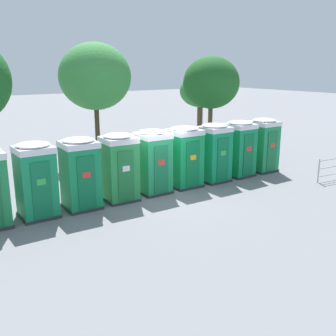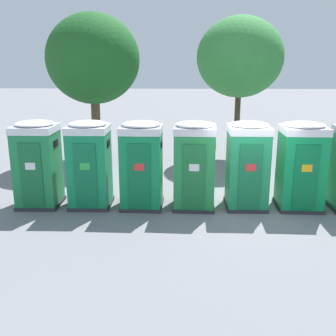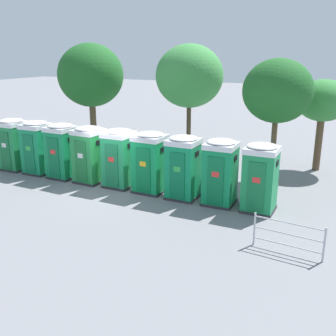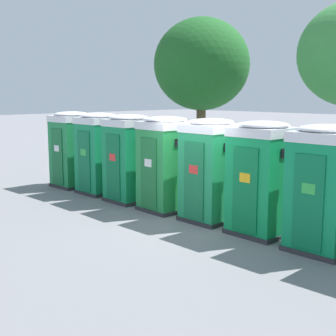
{
  "view_description": "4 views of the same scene",
  "coord_description": "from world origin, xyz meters",
  "px_view_note": "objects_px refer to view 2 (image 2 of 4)",
  "views": [
    {
      "loc": [
        -7.9,
        -12.44,
        4.88
      ],
      "look_at": [
        0.66,
        0.23,
        0.92
      ],
      "focal_mm": 42.0,
      "sensor_mm": 36.0,
      "label": 1
    },
    {
      "loc": [
        -1.86,
        -10.77,
        4.06
      ],
      "look_at": [
        -2.29,
        0.24,
        1.17
      ],
      "focal_mm": 42.0,
      "sensor_mm": 36.0,
      "label": 2
    },
    {
      "loc": [
        9.05,
        -13.41,
        5.65
      ],
      "look_at": [
        2.37,
        0.22,
        1.15
      ],
      "focal_mm": 42.0,
      "sensor_mm": 36.0,
      "label": 3
    },
    {
      "loc": [
        7.48,
        -8.26,
        3.12
      ],
      "look_at": [
        -1.45,
        0.23,
        1.16
      ],
      "focal_mm": 50.0,
      "sensor_mm": 36.0,
      "label": 4
    }
  ],
  "objects_px": {
    "street_tree_1": "(93,60)",
    "street_tree_2": "(240,57)",
    "portapotty_0": "(38,163)",
    "portapotty_2": "(142,164)",
    "portapotty_5": "(301,165)",
    "portapotty_1": "(90,164)",
    "portapotty_4": "(247,165)",
    "portapotty_3": "(194,165)"
  },
  "relations": [
    {
      "from": "portapotty_0",
      "to": "portapotty_2",
      "type": "relative_size",
      "value": 1.0
    },
    {
      "from": "portapotty_0",
      "to": "street_tree_1",
      "type": "xyz_separation_m",
      "value": [
        0.44,
        5.94,
        3.0
      ]
    },
    {
      "from": "portapotty_2",
      "to": "street_tree_2",
      "type": "bearing_deg",
      "value": 61.11
    },
    {
      "from": "portapotty_0",
      "to": "portapotty_4",
      "type": "distance_m",
      "value": 6.1
    },
    {
      "from": "street_tree_1",
      "to": "street_tree_2",
      "type": "bearing_deg",
      "value": 4.85
    },
    {
      "from": "portapotty_0",
      "to": "portapotty_3",
      "type": "bearing_deg",
      "value": 0.24
    },
    {
      "from": "portapotty_4",
      "to": "street_tree_1",
      "type": "bearing_deg",
      "value": 134.04
    },
    {
      "from": "portapotty_0",
      "to": "portapotty_2",
      "type": "height_order",
      "value": "same"
    },
    {
      "from": "street_tree_1",
      "to": "portapotty_0",
      "type": "bearing_deg",
      "value": -94.25
    },
    {
      "from": "portapotty_0",
      "to": "portapotty_2",
      "type": "bearing_deg",
      "value": 0.13
    },
    {
      "from": "portapotty_3",
      "to": "portapotty_4",
      "type": "height_order",
      "value": "same"
    },
    {
      "from": "portapotty_0",
      "to": "portapotty_5",
      "type": "distance_m",
      "value": 7.63
    },
    {
      "from": "portapotty_2",
      "to": "portapotty_3",
      "type": "height_order",
      "value": "same"
    },
    {
      "from": "portapotty_5",
      "to": "street_tree_2",
      "type": "relative_size",
      "value": 0.42
    },
    {
      "from": "portapotty_2",
      "to": "street_tree_2",
      "type": "distance_m",
      "value": 8.0
    },
    {
      "from": "portapotty_0",
      "to": "portapotty_4",
      "type": "height_order",
      "value": "same"
    },
    {
      "from": "portapotty_3",
      "to": "street_tree_1",
      "type": "distance_m",
      "value": 7.82
    },
    {
      "from": "portapotty_0",
      "to": "portapotty_1",
      "type": "distance_m",
      "value": 1.53
    },
    {
      "from": "portapotty_3",
      "to": "portapotty_5",
      "type": "xyz_separation_m",
      "value": [
        3.05,
        0.06,
        -0.0
      ]
    },
    {
      "from": "portapotty_4",
      "to": "street_tree_2",
      "type": "relative_size",
      "value": 0.42
    },
    {
      "from": "portapotty_2",
      "to": "portapotty_5",
      "type": "xyz_separation_m",
      "value": [
        4.58,
        0.07,
        -0.0
      ]
    },
    {
      "from": "portapotty_2",
      "to": "portapotty_4",
      "type": "bearing_deg",
      "value": 1.58
    },
    {
      "from": "portapotty_5",
      "to": "street_tree_1",
      "type": "xyz_separation_m",
      "value": [
        -7.18,
        5.86,
        3.0
      ]
    },
    {
      "from": "portapotty_1",
      "to": "portapotty_5",
      "type": "relative_size",
      "value": 1.0
    },
    {
      "from": "portapotty_2",
      "to": "portapotty_5",
      "type": "height_order",
      "value": "same"
    },
    {
      "from": "portapotty_3",
      "to": "portapotty_4",
      "type": "bearing_deg",
      "value": 2.71
    },
    {
      "from": "portapotty_3",
      "to": "street_tree_2",
      "type": "distance_m",
      "value": 7.44
    },
    {
      "from": "portapotty_2",
      "to": "street_tree_2",
      "type": "height_order",
      "value": "street_tree_2"
    },
    {
      "from": "portapotty_2",
      "to": "street_tree_1",
      "type": "xyz_separation_m",
      "value": [
        -2.61,
        5.94,
        3.0
      ]
    },
    {
      "from": "street_tree_1",
      "to": "portapotty_2",
      "type": "bearing_deg",
      "value": -66.28
    },
    {
      "from": "portapotty_3",
      "to": "street_tree_2",
      "type": "relative_size",
      "value": 0.42
    },
    {
      "from": "portapotty_0",
      "to": "portapotty_1",
      "type": "relative_size",
      "value": 1.0
    },
    {
      "from": "portapotty_1",
      "to": "portapotty_2",
      "type": "relative_size",
      "value": 1.0
    },
    {
      "from": "portapotty_0",
      "to": "portapotty_1",
      "type": "bearing_deg",
      "value": 1.14
    },
    {
      "from": "portapotty_1",
      "to": "portapotty_5",
      "type": "bearing_deg",
      "value": 0.46
    },
    {
      "from": "portapotty_2",
      "to": "portapotty_3",
      "type": "relative_size",
      "value": 1.0
    },
    {
      "from": "portapotty_0",
      "to": "portapotty_5",
      "type": "relative_size",
      "value": 1.0
    },
    {
      "from": "portapotty_0",
      "to": "portapotty_5",
      "type": "xyz_separation_m",
      "value": [
        7.63,
        0.08,
        -0.0
      ]
    },
    {
      "from": "portapotty_5",
      "to": "street_tree_2",
      "type": "height_order",
      "value": "street_tree_2"
    },
    {
      "from": "portapotty_4",
      "to": "portapotty_5",
      "type": "bearing_deg",
      "value": -0.43
    },
    {
      "from": "portapotty_0",
      "to": "street_tree_1",
      "type": "distance_m",
      "value": 6.67
    },
    {
      "from": "portapotty_0",
      "to": "street_tree_1",
      "type": "height_order",
      "value": "street_tree_1"
    }
  ]
}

